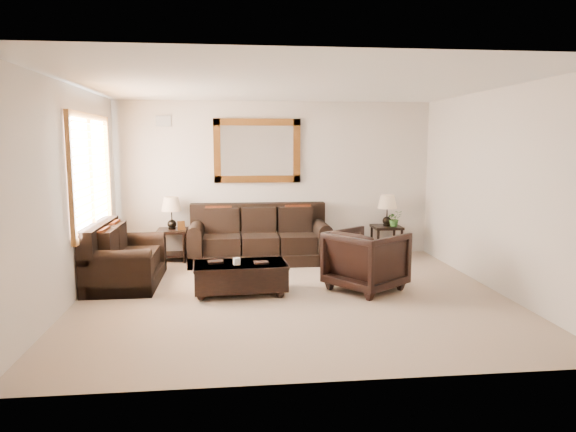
{
  "coord_description": "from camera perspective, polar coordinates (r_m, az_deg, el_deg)",
  "views": [
    {
      "loc": [
        -0.76,
        -6.48,
        1.97
      ],
      "look_at": [
        0.01,
        0.6,
        0.97
      ],
      "focal_mm": 32.0,
      "sensor_mm": 36.0,
      "label": 1
    }
  ],
  "objects": [
    {
      "name": "mirror",
      "position": [
        8.96,
        -3.44,
        7.24
      ],
      "size": [
        1.5,
        0.06,
        1.1
      ],
      "color": "#512B10",
      "rests_on": "room"
    },
    {
      "name": "sofa",
      "position": [
        8.69,
        -3.21,
        -2.77
      ],
      "size": [
        2.33,
        1.0,
        0.95
      ],
      "color": "black",
      "rests_on": "room"
    },
    {
      "name": "coffee_table",
      "position": [
        6.84,
        -5.32,
        -6.5
      ],
      "size": [
        1.25,
        0.73,
        0.52
      ],
      "rotation": [
        0.0,
        0.0,
        0.06
      ],
      "color": "black",
      "rests_on": "room"
    },
    {
      "name": "room",
      "position": [
        6.56,
        0.46,
        2.6
      ],
      "size": [
        5.51,
        5.01,
        2.71
      ],
      "color": "gray",
      "rests_on": "ground"
    },
    {
      "name": "loveseat",
      "position": [
        7.65,
        -17.95,
        -4.82
      ],
      "size": [
        0.92,
        1.55,
        0.87
      ],
      "rotation": [
        0.0,
        0.0,
        1.57
      ],
      "color": "black",
      "rests_on": "room"
    },
    {
      "name": "potted_plant",
      "position": [
        9.15,
        11.73,
        -0.47
      ],
      "size": [
        0.27,
        0.3,
        0.22
      ],
      "primitive_type": "imported",
      "rotation": [
        0.0,
        0.0,
        0.07
      ],
      "color": "#2A561D",
      "rests_on": "end_table_right"
    },
    {
      "name": "armchair",
      "position": [
        7.03,
        8.7,
        -4.56
      ],
      "size": [
        1.18,
        1.19,
        0.9
      ],
      "primitive_type": "imported",
      "rotation": [
        0.0,
        0.0,
        2.22
      ],
      "color": "black",
      "rests_on": "floor"
    },
    {
      "name": "end_table_left",
      "position": [
        8.84,
        -12.78,
        -0.37
      ],
      "size": [
        0.49,
        0.49,
        1.09
      ],
      "color": "black",
      "rests_on": "room"
    },
    {
      "name": "end_table_right",
      "position": [
        9.2,
        10.94,
        -0.03
      ],
      "size": [
        0.49,
        0.49,
        1.08
      ],
      "color": "black",
      "rests_on": "room"
    },
    {
      "name": "air_vent",
      "position": [
        9.04,
        -13.69,
        10.21
      ],
      "size": [
        0.25,
        0.02,
        0.18
      ],
      "primitive_type": "cube",
      "color": "#999999",
      "rests_on": "room"
    },
    {
      "name": "window",
      "position": [
        7.64,
        -20.98,
        4.35
      ],
      "size": [
        0.07,
        1.96,
        1.66
      ],
      "color": "white",
      "rests_on": "room"
    }
  ]
}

